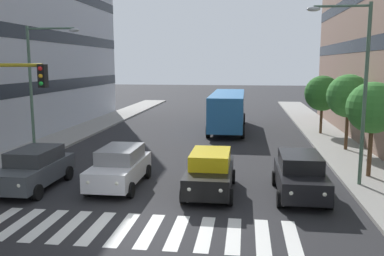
{
  "coord_description": "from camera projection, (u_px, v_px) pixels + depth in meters",
  "views": [
    {
      "loc": [
        -3.44,
        12.31,
        5.36
      ],
      "look_at": [
        -1.04,
        -5.99,
        2.44
      ],
      "focal_mm": 38.38,
      "sensor_mm": 36.0,
      "label": 1
    }
  ],
  "objects": [
    {
      "name": "street_tree_3",
      "position": [
        322.0,
        93.0,
        30.43
      ],
      "size": [
        2.62,
        2.62,
        4.32
      ],
      "color": "#513823",
      "rests_on": "sidewalk_left"
    },
    {
      "name": "crosswalk_markings",
      "position": [
        137.0,
        230.0,
        13.34
      ],
      "size": [
        10.35,
        2.8,
        0.01
      ],
      "color": "silver",
      "rests_on": "ground_plane"
    },
    {
      "name": "car_2",
      "position": [
        120.0,
        166.0,
        17.97
      ],
      "size": [
        2.02,
        4.44,
        1.72
      ],
      "color": "silver",
      "rests_on": "ground_plane"
    },
    {
      "name": "ground_plane",
      "position": [
        137.0,
        230.0,
        13.34
      ],
      "size": [
        180.0,
        180.0,
        0.0
      ],
      "primitive_type": "plane",
      "color": "#262628"
    },
    {
      "name": "car_1",
      "position": [
        210.0,
        172.0,
        17.09
      ],
      "size": [
        2.02,
        4.44,
        1.72
      ],
      "color": "black",
      "rests_on": "ground_plane"
    },
    {
      "name": "car_0",
      "position": [
        300.0,
        175.0,
        16.65
      ],
      "size": [
        2.02,
        4.44,
        1.72
      ],
      "color": "black",
      "rests_on": "ground_plane"
    },
    {
      "name": "street_tree_1",
      "position": [
        373.0,
        108.0,
        18.68
      ],
      "size": [
        2.36,
        2.36,
        4.39
      ],
      "color": "#513823",
      "rests_on": "sidewalk_left"
    },
    {
      "name": "street_tree_2",
      "position": [
        349.0,
        96.0,
        24.6
      ],
      "size": [
        2.6,
        2.6,
        4.57
      ],
      "color": "#513823",
      "rests_on": "sidewalk_left"
    },
    {
      "name": "bus_behind_traffic",
      "position": [
        228.0,
        107.0,
        33.03
      ],
      "size": [
        2.78,
        10.5,
        3.0
      ],
      "color": "#286BAD",
      "rests_on": "ground_plane"
    },
    {
      "name": "street_lamp_left",
      "position": [
        357.0,
        77.0,
        17.2
      ],
      "size": [
        2.63,
        0.28,
        7.69
      ],
      "color": "#4C6B56",
      "rests_on": "sidewalk_left"
    },
    {
      "name": "street_lamp_right",
      "position": [
        39.0,
        78.0,
        22.62
      ],
      "size": [
        3.04,
        0.28,
        7.22
      ],
      "color": "#4C6B56",
      "rests_on": "sidewalk_right"
    },
    {
      "name": "car_3",
      "position": [
        34.0,
        168.0,
        17.69
      ],
      "size": [
        2.02,
        4.44,
        1.72
      ],
      "color": "#474C51",
      "rests_on": "ground_plane"
    }
  ]
}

